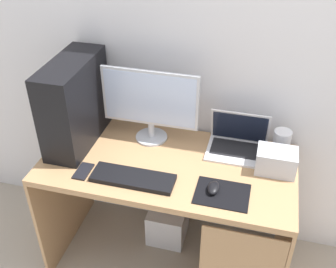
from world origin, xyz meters
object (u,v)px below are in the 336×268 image
mouse_left (213,188)px  laptop (237,143)px  monitor (150,103)px  keyboard (133,178)px  speaker (281,142)px  pc_tower (75,103)px  projector (276,161)px  subwoofer (168,223)px  cell_phone (83,171)px

mouse_left → laptop: bearing=79.3°
laptop → mouse_left: 0.37m
monitor → keyboard: monitor is taller
monitor → speaker: 0.74m
keyboard → pc_tower: bearing=147.9°
projector → keyboard: (-0.68, -0.26, -0.05)m
monitor → subwoofer: 0.89m
speaker → subwoofer: size_ratio=0.60×
projector → monitor: bearing=170.9°
monitor → speaker: bearing=3.9°
monitor → pc_tower: bearing=-164.0°
pc_tower → projector: size_ratio=2.50×
monitor → mouse_left: monitor is taller
keyboard → cell_phone: keyboard is taller
laptop → projector: size_ratio=1.59×
monitor → cell_phone: bearing=-123.8°
pc_tower → mouse_left: (0.81, -0.24, -0.22)m
pc_tower → projector: pc_tower is taller
laptop → subwoofer: 0.79m
speaker → mouse_left: size_ratio=1.47×
laptop → speaker: laptop is taller
projector → cell_phone: 0.99m
pc_tower → mouse_left: bearing=-16.2°
laptop → projector: bearing=-31.9°
speaker → projector: speaker is taller
monitor → laptop: (0.49, 0.02, -0.19)m
mouse_left → cell_phone: 0.67m
laptop → cell_phone: bearing=-151.9°
pc_tower → keyboard: size_ratio=1.19×
keyboard → subwoofer: bearing=76.0°
pc_tower → speaker: pc_tower is taller
laptop → cell_phone: (-0.74, -0.39, -0.04)m
laptop → speaker: bearing=7.2°
pc_tower → keyboard: (0.41, -0.26, -0.23)m
mouse_left → subwoofer: 0.81m
monitor → subwoofer: bearing=-10.2°
monitor → cell_phone: size_ratio=4.13×
subwoofer → monitor: bearing=169.8°
laptop → keyboard: laptop is taller
mouse_left → cell_phone: (-0.67, -0.03, -0.02)m
monitor → speaker: monitor is taller
laptop → projector: (0.21, -0.13, 0.02)m
laptop → subwoofer: laptop is taller
cell_phone → projector: bearing=15.5°
laptop → pc_tower: bearing=-171.5°
keyboard → cell_phone: 0.27m
pc_tower → laptop: bearing=8.5°
keyboard → subwoofer: keyboard is taller
laptop → cell_phone: laptop is taller
pc_tower → speaker: bearing=8.3°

